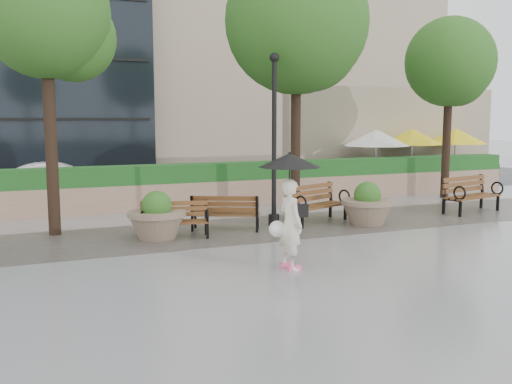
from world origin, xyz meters
name	(u,v)px	position (x,y,z in m)	size (l,w,h in m)	color
ground	(298,257)	(0.00, 0.00, 0.00)	(100.00, 100.00, 0.00)	gray
cobble_strip	(244,230)	(0.00, 3.00, 0.01)	(28.00, 3.20, 0.01)	#383330
hedge_wall	(196,186)	(0.00, 7.00, 0.66)	(24.00, 0.80, 1.35)	#A07D67
cafe_wall	(393,136)	(9.50, 10.00, 2.00)	(10.00, 0.60, 4.00)	tan
cafe_hedge	(416,178)	(9.00, 7.80, 0.45)	(8.00, 0.50, 0.90)	#184918
asphalt_street	(166,192)	(0.00, 11.00, 0.00)	(40.00, 7.00, 0.00)	black
bench_1	(175,228)	(-1.82, 2.70, 0.25)	(1.64, 0.93, 0.83)	brown
bench_2	(225,220)	(-0.44, 3.09, 0.26)	(1.76, 1.31, 0.89)	brown
bench_3	(317,212)	(2.15, 3.17, 0.30)	(1.98, 1.35, 0.99)	brown
bench_4	(471,202)	(7.10, 2.85, 0.31)	(2.07, 1.20, 1.05)	brown
planter_left	(157,220)	(-2.22, 2.75, 0.44)	(1.33, 1.33, 1.12)	#7F6B56
planter_right	(367,208)	(3.20, 2.40, 0.44)	(1.35, 1.35, 1.13)	#7F6B56
lamppost	(274,151)	(0.91, 3.18, 1.93)	(0.28, 0.28, 4.36)	black
tree_0	(52,21)	(-4.20, 4.22, 4.95)	(3.09, 2.92, 6.56)	black
tree_1	(300,28)	(2.42, 4.77, 5.27)	(4.02, 4.02, 7.42)	black
tree_2	(452,66)	(8.75, 5.79, 4.51)	(3.17, 3.02, 6.15)	black
patio_umb_white	(376,138)	(7.54, 8.36, 1.99)	(2.50, 2.50, 2.30)	black
patio_umb_yellow_a	(412,137)	(9.51, 8.75, 1.99)	(2.50, 2.50, 2.30)	black
patio_umb_yellow_b	(456,137)	(11.58, 8.58, 1.99)	(2.50, 2.50, 2.30)	black
car_right	(57,182)	(-3.92, 9.79, 0.65)	(1.37, 3.92, 1.29)	silver
pedestrian	(290,199)	(-0.55, -0.72, 1.29)	(1.15, 1.15, 2.12)	beige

